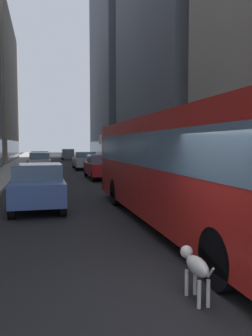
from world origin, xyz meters
name	(u,v)px	position (x,y,z in m)	size (l,w,h in m)	color
ground_plane	(65,164)	(0.00, 35.00, 0.00)	(120.00, 120.00, 0.00)	#232326
sidewalk_left	(14,164)	(-5.70, 35.00, 0.07)	(2.40, 110.00, 0.15)	#ADA89E
sidewalk_right	(113,163)	(5.70, 35.00, 0.07)	(2.40, 110.00, 0.15)	#ADA89E
building_right_mid	(178,29)	(11.90, 30.19, 14.74)	(9.18, 20.87, 29.50)	#4C515B
building_right_far	(128,51)	(11.90, 51.82, 18.09)	(10.42, 18.70, 36.20)	#4C515B
transit_bus	(182,163)	(1.20, 4.18, 1.78)	(2.78, 11.53, 3.05)	red
car_blue_hatchback	(38,186)	(-2.80, 7.68, 0.82)	(1.79, 3.96, 1.62)	#4C6BB7
car_grey_wagon	(68,154)	(1.20, 46.37, 0.82)	(1.86, 4.03, 1.62)	slate
car_silver_sedan	(85,160)	(1.20, 26.32, 0.82)	(1.91, 4.16, 1.62)	#B7BABF
car_red_coupe	(101,167)	(1.20, 17.52, 0.82)	(1.78, 4.41, 1.62)	red
car_yellow_taxi	(40,159)	(-2.80, 30.00, 0.82)	(1.74, 4.55, 1.62)	yellow
car_white_van	(40,162)	(-2.80, 24.60, 0.82)	(1.72, 4.55, 1.62)	silver
dalmatian_dog	(195,265)	(-0.48, -0.21, 0.51)	(0.22, 0.96, 0.72)	white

